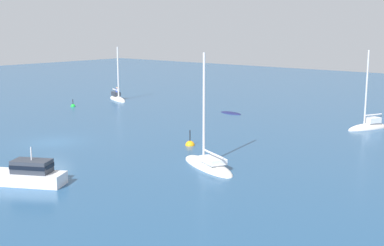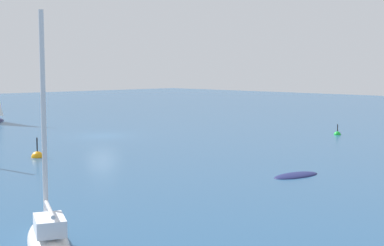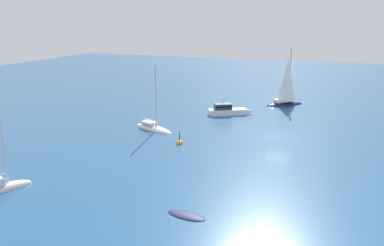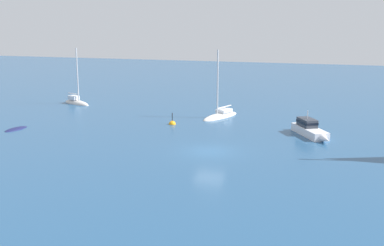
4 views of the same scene
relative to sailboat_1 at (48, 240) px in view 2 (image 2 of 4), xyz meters
The scene contains 5 objects.
ground_plane 28.27m from the sailboat_1, 38.23° to the right, with size 160.00×160.00×0.00m, color navy.
sailboat_1 is the anchor object (origin of this frame).
dinghy 14.85m from the sailboat_1, 85.31° to the right, with size 1.64×3.01×0.30m.
channel_buoy 17.86m from the sailboat_1, 27.45° to the right, with size 0.75×0.75×1.61m.
mooring_buoy 33.32m from the sailboat_1, 73.85° to the right, with size 0.56×0.56×1.15m.
Camera 2 is at (-37.35, 25.94, 5.45)m, focal length 51.86 mm.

